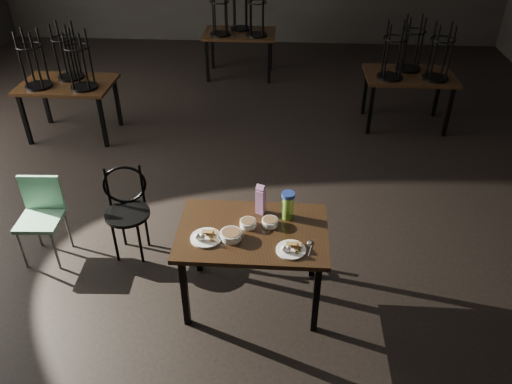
# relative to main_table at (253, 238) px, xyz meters

# --- Properties ---
(main_table) EXTENTS (1.20, 0.80, 0.75)m
(main_table) POSITION_rel_main_table_xyz_m (0.00, 0.00, 0.00)
(main_table) COLOR black
(main_table) RESTS_ON ground
(plate_left) EXTENTS (0.25, 0.25, 0.08)m
(plate_left) POSITION_rel_main_table_xyz_m (-0.36, -0.13, 0.10)
(plate_left) COLOR white
(plate_left) RESTS_ON main_table
(plate_right) EXTENTS (0.23, 0.23, 0.07)m
(plate_right) POSITION_rel_main_table_xyz_m (0.30, -0.22, 0.10)
(plate_right) COLOR white
(plate_right) RESTS_ON main_table
(bowl_near) EXTENTS (0.13, 0.13, 0.05)m
(bowl_near) POSITION_rel_main_table_xyz_m (-0.04, 0.06, 0.11)
(bowl_near) COLOR white
(bowl_near) RESTS_ON main_table
(bowl_far) EXTENTS (0.13, 0.13, 0.05)m
(bowl_far) POSITION_rel_main_table_xyz_m (0.13, 0.08, 0.11)
(bowl_far) COLOR white
(bowl_far) RESTS_ON main_table
(bowl_big) EXTENTS (0.17, 0.17, 0.06)m
(bowl_big) POSITION_rel_main_table_xyz_m (-0.16, -0.11, 0.11)
(bowl_big) COLOR white
(bowl_big) RESTS_ON main_table
(juice_carton) EXTENTS (0.09, 0.09, 0.28)m
(juice_carton) POSITION_rel_main_table_xyz_m (0.05, 0.25, 0.21)
(juice_carton) COLOR #87187B
(juice_carton) RESTS_ON main_table
(water_bottle) EXTENTS (0.14, 0.14, 0.24)m
(water_bottle) POSITION_rel_main_table_xyz_m (0.27, 0.19, 0.20)
(water_bottle) COLOR #86C93B
(water_bottle) RESTS_ON main_table
(spoon) EXTENTS (0.05, 0.19, 0.01)m
(spoon) POSITION_rel_main_table_xyz_m (0.45, -0.14, 0.08)
(spoon) COLOR silver
(spoon) RESTS_ON main_table
(bentwood_chair) EXTENTS (0.45, 0.45, 0.88)m
(bentwood_chair) POSITION_rel_main_table_xyz_m (-1.22, 0.58, -0.15)
(bentwood_chair) COLOR black
(bentwood_chair) RESTS_ON ground
(school_chair) EXTENTS (0.40, 0.40, 0.81)m
(school_chair) POSITION_rel_main_table_xyz_m (-2.00, 0.47, -0.18)
(school_chair) COLOR #6BA684
(school_chair) RESTS_ON ground
(bg_table_left) EXTENTS (1.20, 0.80, 1.48)m
(bg_table_left) POSITION_rel_main_table_xyz_m (-2.66, 2.91, 0.11)
(bg_table_left) COLOR black
(bg_table_left) RESTS_ON ground
(bg_table_right) EXTENTS (1.20, 0.80, 1.48)m
(bg_table_right) POSITION_rel_main_table_xyz_m (1.89, 3.52, 0.11)
(bg_table_right) COLOR black
(bg_table_right) RESTS_ON ground
(bg_table_far) EXTENTS (1.20, 0.80, 1.48)m
(bg_table_far) POSITION_rel_main_table_xyz_m (-0.60, 5.28, 0.11)
(bg_table_far) COLOR black
(bg_table_far) RESTS_ON ground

